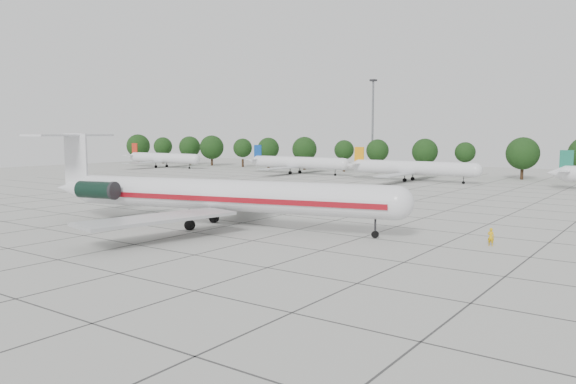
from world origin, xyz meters
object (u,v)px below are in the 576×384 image
object	(u,v)px
bg_airliner_a	(163,158)
bg_airliner_c	(412,168)
main_airliner	(207,194)
bg_airliner_b	(298,163)
floodlight_mast	(373,120)
ground_crew	(491,237)

from	to	relation	value
bg_airliner_a	bg_airliner_c	distance (m)	82.83
bg_airliner_a	bg_airliner_c	xyz separation A→B (m)	(82.80, -2.26, 0.00)
main_airliner	bg_airliner_b	world-z (taller)	main_airliner
bg_airliner_b	bg_airliner_a	bearing A→B (deg)	-177.98
bg_airliner_a	floodlight_mast	size ratio (longest dim) A/B	1.11
main_airliner	bg_airliner_b	bearing A→B (deg)	103.50
main_airliner	bg_airliner_c	world-z (taller)	main_airliner
bg_airliner_c	main_airliner	bearing A→B (deg)	-85.71
bg_airliner_c	floodlight_mast	size ratio (longest dim) A/B	1.11
bg_airliner_b	bg_airliner_c	distance (m)	33.71
bg_airliner_a	main_airliner	bearing A→B (deg)	-39.49
ground_crew	main_airliner	bearing A→B (deg)	15.82
bg_airliner_b	ground_crew	bearing A→B (deg)	-44.47
bg_airliner_c	floodlight_mast	distance (m)	36.62
floodlight_mast	main_airliner	bearing A→B (deg)	-73.57
bg_airliner_c	floodlight_mast	world-z (taller)	floodlight_mast
bg_airliner_a	floodlight_mast	xyz separation A→B (m)	(59.67, 23.75, 11.37)
main_airliner	ground_crew	size ratio (longest dim) A/B	25.63
bg_airliner_b	main_airliner	bearing A→B (deg)	-62.46
main_airliner	bg_airliner_a	world-z (taller)	main_airliner
ground_crew	bg_airliner_a	xyz separation A→B (m)	(-117.51, 65.20, 2.05)
ground_crew	bg_airliner_a	bearing A→B (deg)	-27.27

